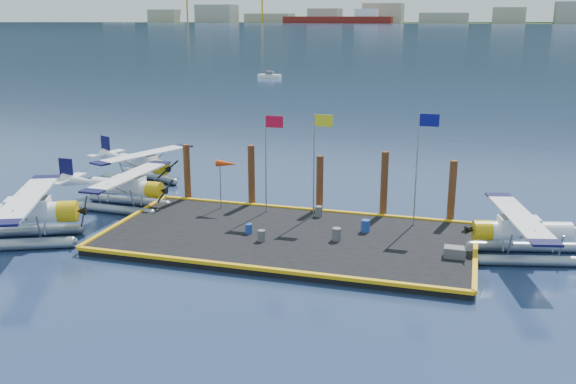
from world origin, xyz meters
name	(u,v)px	position (x,y,z in m)	size (l,w,h in m)	color
ground	(288,242)	(0.00, 0.00, 0.00)	(4000.00, 4000.00, 0.00)	#192A4B
dock	(288,239)	(0.00, 0.00, 0.20)	(20.00, 10.00, 0.40)	black
dock_bumpers	(288,234)	(0.00, 0.00, 0.49)	(20.25, 10.25, 0.18)	#E7A90D
seaplane_a	(21,216)	(-13.99, -4.17, 1.53)	(9.13, 9.59, 3.51)	gray
seaplane_b	(125,189)	(-11.81, 3.01, 1.34)	(7.85, 8.64, 3.08)	gray
seaplane_c	(142,166)	(-14.07, 9.40, 1.33)	(7.97, 8.41, 3.05)	gray
seaplane_d	(525,234)	(12.37, 1.03, 1.35)	(8.05, 8.72, 3.09)	gray
drum_0	(249,229)	(-2.19, -0.28, 0.67)	(0.39, 0.39, 0.55)	#1B3D98
drum_1	(337,234)	(2.76, -0.05, 0.75)	(0.49, 0.49, 0.69)	#525256
drum_2	(365,226)	(4.02, 1.80, 0.75)	(0.49, 0.49, 0.69)	#1B3D98
drum_3	(262,236)	(-1.11, -1.25, 0.70)	(0.42, 0.42, 0.60)	#525256
drum_5	(319,211)	(0.83, 3.83, 0.72)	(0.45, 0.45, 0.63)	#525256
crate	(455,252)	(9.00, -0.84, 0.67)	(1.07, 0.71, 0.54)	#525256
flagpole_red	(269,149)	(-2.29, 3.80, 4.40)	(1.14, 0.08, 6.00)	gray
flagpole_yellow	(317,150)	(0.70, 3.80, 4.51)	(1.14, 0.08, 6.20)	gray
flagpole_blue	(421,153)	(6.70, 3.80, 4.69)	(1.14, 0.08, 6.50)	gray
windsock	(227,165)	(-5.03, 3.80, 3.23)	(1.40, 0.44, 3.12)	gray
piling_0	(187,174)	(-8.50, 5.40, 2.00)	(0.44, 0.44, 4.00)	#412212
piling_1	(252,178)	(-4.00, 5.40, 2.10)	(0.44, 0.44, 4.20)	#412212
piling_2	(320,186)	(0.50, 5.40, 1.90)	(0.44, 0.44, 3.80)	#412212
piling_3	(384,186)	(4.50, 5.40, 2.15)	(0.44, 0.44, 4.30)	#412212
piling_4	(452,194)	(8.50, 5.40, 2.00)	(0.44, 0.44, 4.00)	#412212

